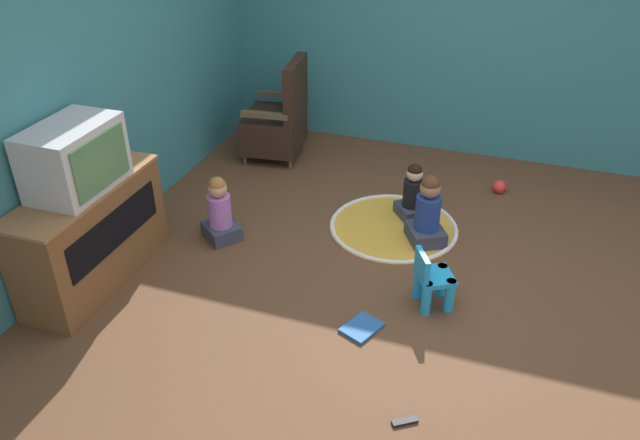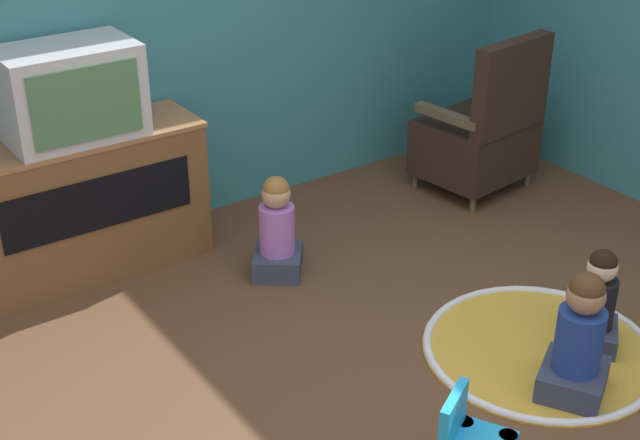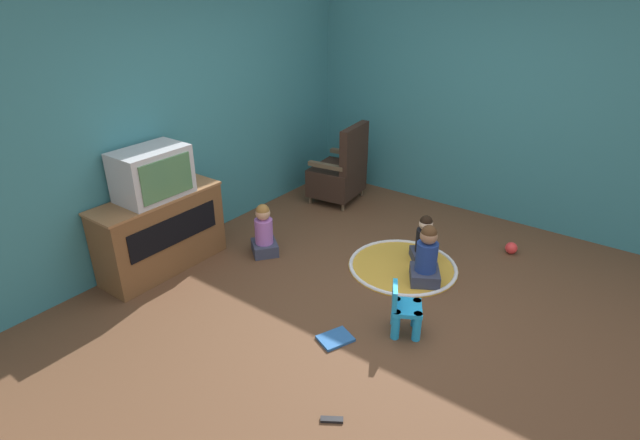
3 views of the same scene
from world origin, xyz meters
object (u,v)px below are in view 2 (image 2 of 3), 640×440
object	(u,v)px
television	(70,92)
black_armchair	(482,134)
child_watching_left	(596,305)
child_watching_center	(578,344)
tv_cabinet	(85,202)
child_watching_right	(277,232)

from	to	relation	value
television	black_armchair	size ratio (longest dim) A/B	0.65
child_watching_left	child_watching_center	distance (m)	0.40
tv_cabinet	child_watching_center	bearing A→B (deg)	-59.81
television	child_watching_center	size ratio (longest dim) A/B	1.09
television	child_watching_left	world-z (taller)	television
television	tv_cabinet	bearing A→B (deg)	90.00
child_watching_left	child_watching_center	xyz separation A→B (m)	(-0.35, -0.19, 0.04)
black_armchair	child_watching_left	distance (m)	1.73
black_armchair	child_watching_center	bearing A→B (deg)	50.24
child_watching_left	child_watching_center	bearing A→B (deg)	169.42
black_armchair	child_watching_center	distance (m)	2.07
television	child_watching_center	xyz separation A→B (m)	(1.28, -2.19, -0.74)
child_watching_right	child_watching_left	bearing A→B (deg)	-111.58
black_armchair	child_watching_left	size ratio (longest dim) A/B	1.98
tv_cabinet	child_watching_center	size ratio (longest dim) A/B	2.10
television	child_watching_right	xyz separation A→B (m)	(0.79, -0.60, -0.75)
child_watching_left	tv_cabinet	bearing A→B (deg)	89.95
television	black_armchair	distance (m)	2.51
child_watching_center	child_watching_right	distance (m)	1.66
child_watching_left	child_watching_right	distance (m)	1.63
black_armchair	child_watching_left	xyz separation A→B (m)	(-0.76, -1.55, -0.16)
child_watching_left	television	bearing A→B (deg)	90.07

